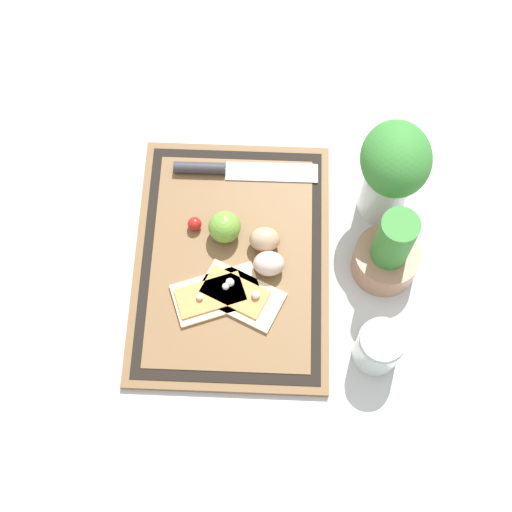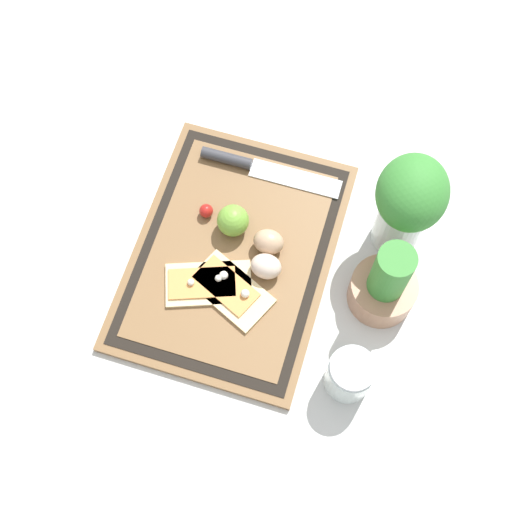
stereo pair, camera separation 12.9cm
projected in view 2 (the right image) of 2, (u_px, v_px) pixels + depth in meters
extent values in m
plane|color=silver|center=(233.00, 256.00, 1.33)|extent=(6.00, 6.00, 0.00)
cube|color=brown|center=(233.00, 255.00, 1.32)|extent=(0.49, 0.36, 0.01)
cube|color=black|center=(233.00, 254.00, 1.31)|extent=(0.46, 0.33, 0.00)
cube|color=brown|center=(233.00, 253.00, 1.31)|extent=(0.42, 0.29, 0.00)
cube|color=beige|center=(209.00, 284.00, 1.29)|extent=(0.13, 0.17, 0.01)
cube|color=#E08E47|center=(202.00, 283.00, 1.28)|extent=(0.10, 0.13, 0.00)
sphere|color=silver|center=(223.00, 275.00, 1.28)|extent=(0.02, 0.02, 0.02)
sphere|color=silver|center=(191.00, 282.00, 1.27)|extent=(0.01, 0.01, 0.01)
cube|color=beige|center=(231.00, 291.00, 1.28)|extent=(0.14, 0.17, 0.01)
cube|color=#E08E47|center=(226.00, 286.00, 1.28)|extent=(0.10, 0.13, 0.00)
sphere|color=silver|center=(245.00, 294.00, 1.27)|extent=(0.02, 0.02, 0.02)
sphere|color=silver|center=(218.00, 278.00, 1.28)|extent=(0.01, 0.01, 0.01)
cube|color=silver|center=(295.00, 179.00, 1.37)|extent=(0.04, 0.18, 0.00)
cylinder|color=#38383D|center=(227.00, 158.00, 1.38)|extent=(0.02, 0.10, 0.02)
ellipsoid|color=tan|center=(269.00, 242.00, 1.30)|extent=(0.05, 0.06, 0.05)
ellipsoid|color=beige|center=(266.00, 266.00, 1.28)|extent=(0.05, 0.06, 0.05)
sphere|color=#70A838|center=(233.00, 221.00, 1.31)|extent=(0.06, 0.06, 0.06)
sphere|color=red|center=(206.00, 211.00, 1.33)|extent=(0.03, 0.03, 0.03)
cylinder|color=#AD7A5B|center=(382.00, 290.00, 1.27)|extent=(0.12, 0.12, 0.07)
cylinder|color=#388433|center=(390.00, 274.00, 1.20)|extent=(0.07, 0.07, 0.15)
cylinder|color=silver|center=(349.00, 375.00, 1.20)|extent=(0.08, 0.08, 0.09)
cylinder|color=#B73323|center=(348.00, 379.00, 1.22)|extent=(0.07, 0.07, 0.03)
cylinder|color=silver|center=(353.00, 368.00, 1.15)|extent=(0.08, 0.08, 0.01)
cylinder|color=silver|center=(399.00, 223.00, 1.29)|extent=(0.09, 0.09, 0.12)
ellipsoid|color=#388433|center=(413.00, 193.00, 1.18)|extent=(0.14, 0.12, 0.11)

